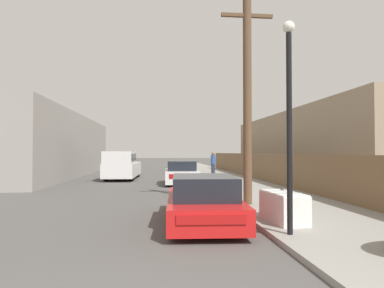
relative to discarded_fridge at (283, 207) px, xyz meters
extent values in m
cube|color=gray|center=(1.36, 17.53, -0.43)|extent=(4.20, 63.00, 0.12)
cube|color=white|center=(0.00, 0.00, -0.01)|extent=(0.79, 1.63, 0.71)
cube|color=white|center=(0.00, 0.00, 0.36)|extent=(0.76, 1.57, 0.03)
cube|color=#333335|center=(0.16, 0.51, 0.38)|extent=(0.04, 0.20, 0.02)
cube|color=gray|center=(-0.02, 0.25, 0.38)|extent=(0.71, 0.11, 0.01)
cube|color=gray|center=(0.01, -0.24, 0.38)|extent=(0.71, 0.11, 0.01)
cube|color=red|center=(-1.97, 0.74, -0.07)|extent=(2.07, 4.74, 0.56)
cube|color=black|center=(-2.00, 0.32, 0.49)|extent=(1.68, 2.31, 0.56)
cube|color=#B21414|center=(-2.10, -1.60, 0.03)|extent=(1.42, 0.11, 0.20)
cylinder|color=black|center=(-2.69, 2.22, -0.18)|extent=(0.23, 0.63, 0.62)
cylinder|color=black|center=(-1.11, 2.13, -0.18)|extent=(0.23, 0.63, 0.62)
cylinder|color=black|center=(-2.84, -0.66, -0.18)|extent=(0.23, 0.63, 0.62)
cylinder|color=black|center=(-1.26, -0.75, -0.18)|extent=(0.23, 0.63, 0.62)
cube|color=silver|center=(-1.80, 11.66, -0.01)|extent=(1.97, 4.09, 0.69)
cube|color=black|center=(-1.81, 11.50, 0.61)|extent=(1.66, 2.31, 0.54)
cube|color=#B21414|center=(-1.86, 9.62, 0.11)|extent=(1.45, 0.07, 0.24)
cylinder|color=black|center=(-2.58, 12.93, -0.18)|extent=(0.22, 0.63, 0.62)
cylinder|color=black|center=(-0.96, 12.89, -0.18)|extent=(0.22, 0.63, 0.62)
cylinder|color=black|center=(-2.65, 10.43, -0.18)|extent=(0.22, 0.63, 0.62)
cylinder|color=black|center=(-1.02, 10.38, -0.18)|extent=(0.22, 0.63, 0.62)
cube|color=silver|center=(-5.61, 16.02, 0.18)|extent=(2.22, 5.98, 0.91)
cube|color=silver|center=(-5.68, 14.40, 1.04)|extent=(1.96, 2.73, 0.81)
cube|color=black|center=(-5.68, 14.40, 1.06)|extent=(2.00, 2.68, 0.45)
cylinder|color=black|center=(-4.87, 14.16, -0.07)|extent=(0.30, 0.86, 0.85)
cylinder|color=black|center=(-6.51, 14.23, -0.07)|extent=(0.30, 0.86, 0.85)
cylinder|color=black|center=(-4.71, 17.81, -0.07)|extent=(0.30, 0.86, 0.85)
cylinder|color=black|center=(-6.36, 17.88, -0.07)|extent=(0.30, 0.86, 0.85)
cylinder|color=brown|center=(-0.13, 2.97, 3.22)|extent=(0.29, 0.29, 7.18)
cube|color=brown|center=(-0.13, 2.97, 6.09)|extent=(1.80, 0.12, 0.12)
cylinder|color=black|center=(-0.35, -1.32, 1.80)|extent=(0.12, 0.12, 4.34)
sphere|color=white|center=(-0.35, -1.32, 4.10)|extent=(0.26, 0.26, 0.26)
cube|color=brown|center=(3.31, 12.57, 0.46)|extent=(0.08, 33.70, 1.67)
cube|color=gray|center=(-12.51, 19.47, 1.88)|extent=(7.00, 22.48, 4.74)
cube|color=gray|center=(8.59, 15.89, 1.88)|extent=(6.00, 22.54, 4.75)
cylinder|color=#282D42|center=(0.90, 16.63, 0.06)|extent=(0.28, 0.28, 0.86)
cylinder|color=#2D5193|center=(0.90, 16.63, 0.83)|extent=(0.34, 0.34, 0.68)
sphere|color=#8C664C|center=(0.90, 16.63, 1.31)|extent=(0.26, 0.26, 0.26)
camera|label=1|loc=(-3.17, -8.42, 1.39)|focal=32.00mm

